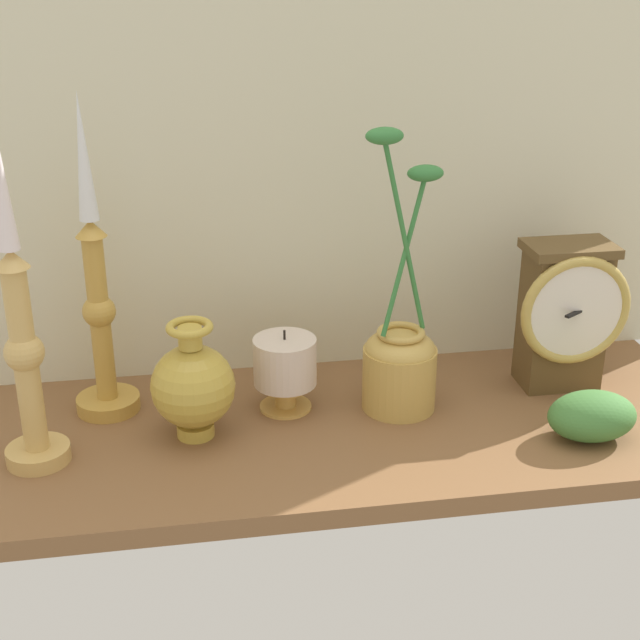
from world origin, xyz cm
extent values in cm
cube|color=brown|center=(0.00, 0.00, -1.20)|extent=(100.00, 36.00, 2.40)
cube|color=beige|center=(0.00, 18.50, 32.50)|extent=(120.00, 2.00, 65.00)
cube|color=brown|center=(32.67, 6.09, 9.21)|extent=(10.01, 6.48, 18.42)
cube|color=brown|center=(32.67, 6.09, 19.02)|extent=(11.22, 7.26, 1.20)
torus|color=tan|center=(32.67, 2.45, 11.91)|extent=(14.54, 1.32, 14.54)
cylinder|color=silver|center=(32.67, 2.35, 11.91)|extent=(12.16, 0.40, 12.16)
cube|color=black|center=(32.67, 2.05, 11.91)|extent=(4.21, 3.01, 0.30)
cylinder|color=tan|center=(-33.49, -2.88, 0.90)|extent=(7.22, 7.22, 1.80)
cylinder|color=tan|center=(-33.49, -2.88, 12.61)|extent=(2.74, 2.74, 21.61)
sphere|color=tan|center=(-33.49, -2.88, 13.69)|extent=(4.38, 4.38, 4.38)
cone|color=tan|center=(-33.49, -2.88, 24.41)|extent=(3.78, 3.78, 2.00)
cylinder|color=gold|center=(-26.20, 8.39, 0.90)|extent=(7.93, 7.93, 1.80)
cylinder|color=gold|center=(-26.20, 8.39, 12.37)|extent=(2.53, 2.53, 21.14)
sphere|color=gold|center=(-26.20, 8.39, 13.43)|extent=(4.04, 4.04, 4.04)
cone|color=gold|center=(-26.20, 8.39, 23.94)|extent=(3.71, 3.71, 2.00)
cone|color=white|center=(-26.20, 8.39, 32.40)|extent=(2.34, 2.34, 14.90)
cylinder|color=gold|center=(-15.56, -0.32, 0.80)|extent=(4.50, 4.50, 1.60)
sphere|color=gold|center=(-15.56, -0.32, 6.60)|extent=(9.99, 9.99, 9.99)
cylinder|color=gold|center=(-15.56, -0.32, 12.87)|extent=(2.80, 2.80, 2.55)
torus|color=gold|center=(-15.56, -0.32, 14.15)|extent=(5.49, 5.49, 0.99)
cylinder|color=tan|center=(10.20, 2.98, 4.04)|extent=(9.29, 9.29, 8.08)
ellipsoid|color=tan|center=(10.20, 2.98, 8.08)|extent=(8.83, 8.83, 4.41)
torus|color=tan|center=(10.20, 2.98, 10.29)|extent=(6.03, 6.03, 0.92)
cylinder|color=#347838|center=(10.20, 2.98, 22.52)|extent=(6.26, 1.27, 23.94)
ellipsoid|color=#347838|center=(7.36, 2.65, 34.76)|extent=(4.40, 2.80, 2.00)
cylinder|color=#347838|center=(10.20, 2.98, 20.03)|extent=(5.99, 4.28, 18.63)
ellipsoid|color=#347838|center=(12.92, 4.80, 29.77)|extent=(4.40, 2.80, 2.00)
cylinder|color=gold|center=(-4.01, 5.05, 1.56)|extent=(2.64, 2.64, 3.13)
cylinder|color=gold|center=(-4.01, 5.05, 0.40)|extent=(6.59, 6.59, 0.80)
cylinder|color=gold|center=(-4.01, 5.05, 3.13)|extent=(5.93, 5.93, 0.60)
cylinder|color=beige|center=(-4.01, 5.05, 6.54)|extent=(7.92, 7.92, 6.03)
cylinder|color=black|center=(-4.01, 5.05, 10.15)|extent=(0.30, 0.30, 1.20)
ellipsoid|color=#427B37|center=(30.91, -8.34, 2.94)|extent=(10.77, 7.54, 5.89)
camera|label=1|loc=(-16.40, -95.99, 55.18)|focal=50.79mm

